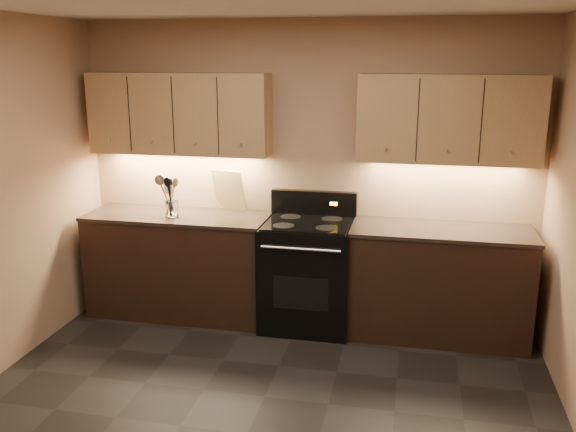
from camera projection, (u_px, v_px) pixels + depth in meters
The scene contains 14 objects.
wall_back at pixel (306, 172), 5.36m from camera, with size 4.00×0.04×2.60m, color tan.
counter_left at pixel (180, 264), 5.51m from camera, with size 1.62×0.62×0.93m.
counter_right at pixel (439, 283), 5.05m from camera, with size 1.46×0.62×0.93m.
stove at pixel (308, 272), 5.25m from camera, with size 0.76×0.68×1.14m.
upper_cab_left at pixel (179, 114), 5.31m from camera, with size 1.60×0.30×0.70m, color #A68A53.
upper_cab_right at pixel (449, 119), 4.86m from camera, with size 1.44×0.30×0.70m, color #A68A53.
outlet_plate at pixel (168, 186), 5.66m from camera, with size 0.09×0.01×0.12m, color #B2B5BA.
utensil_crock at pixel (172, 209), 5.30m from camera, with size 0.13×0.13×0.14m.
cutting_board at pixel (229, 190), 5.49m from camera, with size 0.31×0.02×0.39m, color tan.
wooden_spoon at pixel (167, 197), 5.26m from camera, with size 0.06×0.06×0.32m, color tan, non-canonical shape.
black_spoon at pixel (172, 196), 5.28m from camera, with size 0.06×0.06×0.33m, color black, non-canonical shape.
black_turner at pixel (170, 197), 5.24m from camera, with size 0.08×0.08×0.33m, color black, non-canonical shape.
steel_spatula at pixel (173, 194), 5.27m from camera, with size 0.08×0.08×0.37m, color silver, non-canonical shape.
steel_skimmer at pixel (172, 196), 5.25m from camera, with size 0.09×0.09×0.35m, color silver, non-canonical shape.
Camera 1 is at (0.93, -3.20, 2.28)m, focal length 38.00 mm.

